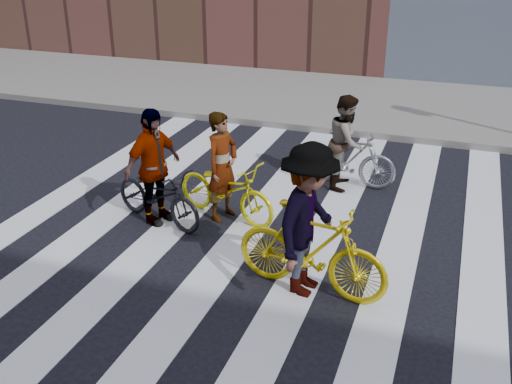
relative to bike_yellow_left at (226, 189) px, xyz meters
The scene contains 11 objects.
ground 1.25m from the bike_yellow_left, 30.14° to the right, with size 100.00×100.00×0.00m, color black.
sidewalk_far 7.00m from the bike_yellow_left, 81.75° to the left, with size 100.00×5.00×0.15m, color slate.
zebra_crosswalk 1.25m from the bike_yellow_left, 30.14° to the right, with size 8.25×10.00×0.01m.
bike_yellow_left is the anchor object (origin of this frame).
bike_silver_mid 2.36m from the bike_yellow_left, 50.43° to the left, with size 0.46×1.63×0.98m, color #94989D.
bike_yellow_right 2.33m from the bike_yellow_left, 41.71° to the right, with size 0.54×1.93×1.16m, color yellow.
bike_dark_rear 1.02m from the bike_yellow_left, 151.99° to the right, with size 0.59×1.69×0.89m, color black.
rider_left 0.37m from the bike_yellow_left, behind, with size 0.61×0.40×1.68m, color slate.
rider_mid 2.36m from the bike_yellow_left, 51.38° to the left, with size 0.78×0.61×1.60m, color slate.
rider_right 2.34m from the bike_yellow_left, 42.55° to the right, with size 1.24×0.71×1.92m, color slate.
rider_rear 1.14m from the bike_yellow_left, 153.26° to the right, with size 1.04×0.43×1.78m, color slate.
Camera 1 is at (2.19, -7.08, 4.14)m, focal length 42.00 mm.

